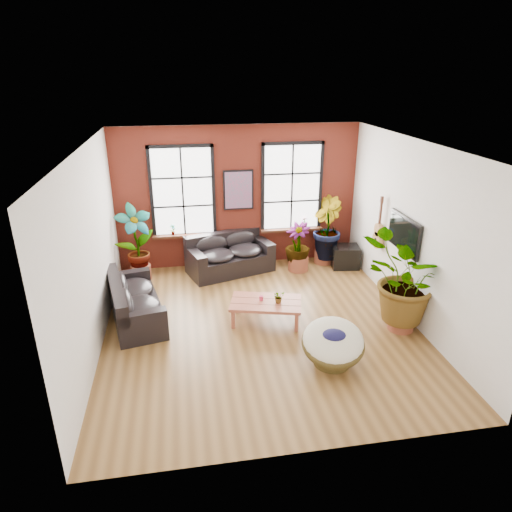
{
  "coord_description": "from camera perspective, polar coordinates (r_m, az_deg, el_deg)",
  "views": [
    {
      "loc": [
        -1.4,
        -7.66,
        4.71
      ],
      "look_at": [
        0.0,
        0.6,
        1.25
      ],
      "focal_mm": 32.0,
      "sensor_mm": 36.0,
      "label": 1
    }
  ],
  "objects": [
    {
      "name": "papasan_chair",
      "position": [
        7.94,
        9.61,
        -10.68
      ],
      "size": [
        1.29,
        1.3,
        0.8
      ],
      "rotation": [
        0.0,
        0.0,
        -0.24
      ],
      "color": "#4E401B",
      "rests_on": "ground"
    },
    {
      "name": "floor_plant_right_wall",
      "position": [
        8.95,
        18.17,
        -3.02
      ],
      "size": [
        2.05,
        1.98,
        1.75
      ],
      "primitive_type": "imported",
      "rotation": [
        0.0,
        0.0,
        3.67
      ],
      "color": "#165318",
      "rests_on": "ground"
    },
    {
      "name": "table_plant",
      "position": [
        8.96,
        2.85,
        -5.11
      ],
      "size": [
        0.27,
        0.25,
        0.25
      ],
      "primitive_type": "imported",
      "rotation": [
        0.0,
        0.0,
        0.31
      ],
      "color": "#165318",
      "rests_on": "coffee_table"
    },
    {
      "name": "pot_back_right",
      "position": [
        12.0,
        8.41,
        -0.06
      ],
      "size": [
        0.51,
        0.51,
        0.34
      ],
      "rotation": [
        0.0,
        0.0,
        -0.1
      ],
      "color": "brown",
      "rests_on": "ground"
    },
    {
      "name": "poster",
      "position": [
        11.28,
        -2.21,
        8.25
      ],
      "size": [
        0.74,
        0.06,
        0.98
      ],
      "color": "black",
      "rests_on": "room"
    },
    {
      "name": "floor_plant_mid",
      "position": [
        11.3,
        5.23,
        1.46
      ],
      "size": [
        0.86,
        0.86,
        1.09
      ],
      "primitive_type": "imported",
      "rotation": [
        0.0,
        0.0,
        5.47
      ],
      "color": "#165318",
      "rests_on": "ground"
    },
    {
      "name": "sill_plant_left",
      "position": [
        11.4,
        -10.37,
        3.25
      ],
      "size": [
        0.17,
        0.17,
        0.27
      ],
      "primitive_type": "imported",
      "rotation": [
        0.0,
        0.0,
        0.79
      ],
      "color": "#165318",
      "rests_on": "room"
    },
    {
      "name": "pot_back_left",
      "position": [
        11.3,
        -14.17,
        -1.96
      ],
      "size": [
        0.49,
        0.49,
        0.35
      ],
      "rotation": [
        0.0,
        0.0,
        0.0
      ],
      "color": "brown",
      "rests_on": "ground"
    },
    {
      "name": "coffee_table",
      "position": [
        9.07,
        1.25,
        -5.99
      ],
      "size": [
        1.54,
        1.12,
        0.53
      ],
      "rotation": [
        0.0,
        0.0,
        -0.26
      ],
      "color": "#9F4E39",
      "rests_on": "ground"
    },
    {
      "name": "tv_wall_unit",
      "position": [
        9.85,
        17.1,
        2.65
      ],
      "size": [
        0.13,
        1.86,
        1.2
      ],
      "color": "black",
      "rests_on": "room"
    },
    {
      "name": "sofa_left",
      "position": [
        9.49,
        -15.15,
        -5.55
      ],
      "size": [
        1.31,
        2.27,
        0.84
      ],
      "rotation": [
        0.0,
        0.0,
        1.78
      ],
      "color": "black",
      "rests_on": "ground"
    },
    {
      "name": "media_box",
      "position": [
        11.8,
        11.08,
        -0.07
      ],
      "size": [
        0.74,
        0.65,
        0.56
      ],
      "rotation": [
        0.0,
        0.0,
        -0.14
      ],
      "color": "black",
      "rests_on": "ground"
    },
    {
      "name": "pot_right_wall",
      "position": [
        9.35,
        17.67,
        -7.71
      ],
      "size": [
        0.56,
        0.56,
        0.36
      ],
      "rotation": [
        0.0,
        0.0,
        0.14
      ],
      "color": "brown",
      "rests_on": "ground"
    },
    {
      "name": "sofa_back",
      "position": [
        11.32,
        -3.38,
        0.14
      ],
      "size": [
        2.25,
        1.57,
        0.94
      ],
      "rotation": [
        0.0,
        0.0,
        0.31
      ],
      "color": "black",
      "rests_on": "ground"
    },
    {
      "name": "floor_plant_back_left",
      "position": [
        11.0,
        -14.76,
        1.96
      ],
      "size": [
        1.08,
        0.98,
        1.7
      ],
      "primitive_type": "imported",
      "rotation": [
        0.0,
        0.0,
        0.55
      ],
      "color": "#165318",
      "rests_on": "ground"
    },
    {
      "name": "room",
      "position": [
        8.47,
        0.51,
        1.95
      ],
      "size": [
        6.04,
        6.54,
        3.54
      ],
      "color": "brown",
      "rests_on": "ground"
    },
    {
      "name": "sill_plant_right",
      "position": [
        11.81,
        6.11,
        4.17
      ],
      "size": [
        0.19,
        0.19,
        0.27
      ],
      "primitive_type": "imported",
      "rotation": [
        0.0,
        0.0,
        3.49
      ],
      "color": "#165318",
      "rests_on": "room"
    },
    {
      "name": "pot_mid",
      "position": [
        11.48,
        5.29,
        -0.9
      ],
      "size": [
        0.66,
        0.66,
        0.36
      ],
      "rotation": [
        0.0,
        0.0,
        -0.42
      ],
      "color": "brown",
      "rests_on": "ground"
    },
    {
      "name": "floor_plant_back_right",
      "position": [
        11.77,
        8.71,
        3.49
      ],
      "size": [
        0.79,
        0.94,
        1.58
      ],
      "primitive_type": "imported",
      "rotation": [
        0.0,
        0.0,
        1.68
      ],
      "color": "#165318",
      "rests_on": "ground"
    }
  ]
}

